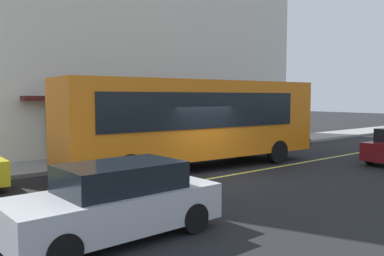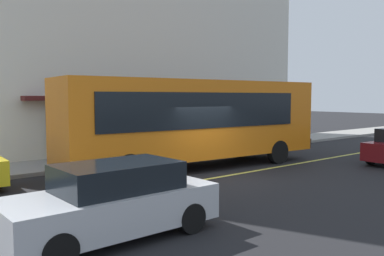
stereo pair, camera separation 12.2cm
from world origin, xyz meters
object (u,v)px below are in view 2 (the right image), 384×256
(pedestrian_waiting, at_px, (188,129))
(bus, at_px, (196,119))
(traffic_light, at_px, (276,102))
(car_silver, at_px, (113,201))

(pedestrian_waiting, bearing_deg, bus, -123.72)
(bus, xyz_separation_m, pedestrian_waiting, (2.06, 3.09, -0.72))
(traffic_light, relative_size, car_silver, 0.74)
(traffic_light, xyz_separation_m, car_silver, (-15.23, -8.20, -1.79))
(bus, height_order, pedestrian_waiting, bus)
(traffic_light, bearing_deg, bus, -160.53)
(bus, bearing_deg, pedestrian_waiting, 56.28)
(traffic_light, distance_m, car_silver, 17.39)
(traffic_light, xyz_separation_m, pedestrian_waiting, (-6.68, -0.00, -1.27))
(car_silver, relative_size, pedestrian_waiting, 2.35)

